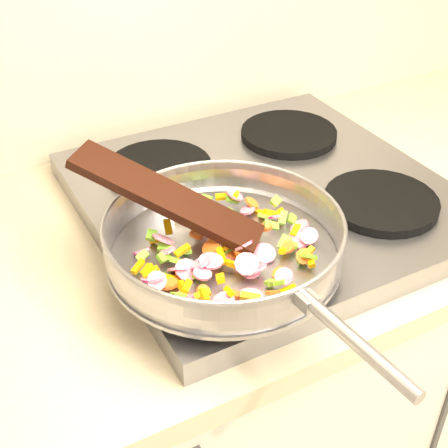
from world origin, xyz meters
name	(u,v)px	position (x,y,z in m)	size (l,w,h in m)	color
cooktop	(265,198)	(-0.70, 1.67, 0.92)	(0.60, 0.60, 0.04)	#939399
grate_fl	(234,251)	(-0.84, 1.52, 0.95)	(0.19, 0.19, 0.02)	black
grate_fr	(381,202)	(-0.56, 1.52, 0.95)	(0.19, 0.19, 0.02)	black
grate_bl	(159,168)	(-0.84, 1.81, 0.95)	(0.19, 0.19, 0.02)	black
grate_br	(289,134)	(-0.56, 1.81, 0.95)	(0.19, 0.19, 0.02)	black
saute_pan	(225,237)	(-0.86, 1.51, 0.99)	(0.39, 0.55, 0.06)	#9E9EA5
vegetable_heap	(226,248)	(-0.86, 1.51, 0.98)	(0.29, 0.29, 0.05)	#C6135B
wooden_spatula	(167,197)	(-0.92, 1.59, 1.03)	(0.29, 0.07, 0.01)	black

